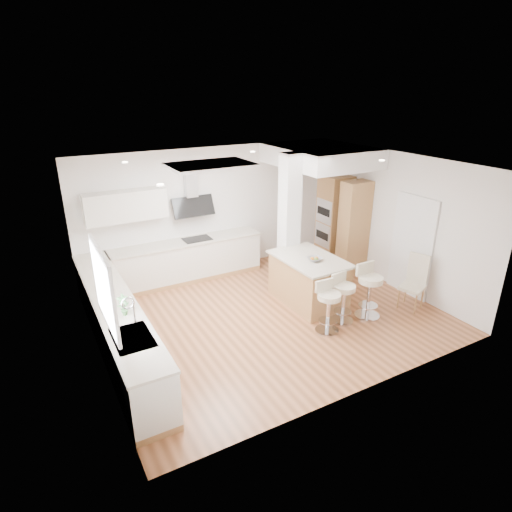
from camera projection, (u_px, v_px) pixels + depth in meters
ground at (268, 314)px, 8.06m from camera, size 6.00×6.00×0.00m
ceiling at (268, 314)px, 8.06m from camera, size 6.00×5.00×0.02m
wall_back at (212, 211)px, 9.56m from camera, size 6.00×0.04×2.80m
wall_left at (91, 280)px, 6.18m from camera, size 0.04×5.00×2.80m
wall_right at (393, 220)px, 8.89m from camera, size 0.04×5.00×2.80m
skylight at (211, 165)px, 7.15m from camera, size 4.10×2.10×0.06m
window_left at (103, 285)px, 5.36m from camera, size 0.06×1.28×1.07m
doorway_right at (412, 247)px, 8.54m from camera, size 0.05×1.00×2.10m
counter_left at (116, 324)px, 6.86m from camera, size 0.63×4.50×1.35m
counter_back at (179, 251)px, 9.19m from camera, size 3.62×0.63×2.50m
pillar at (289, 222)px, 8.78m from camera, size 0.35×0.35×2.80m
soffit at (320, 156)px, 9.16m from camera, size 1.78×2.20×0.40m
oven_column at (341, 223)px, 9.87m from camera, size 0.63×1.21×2.10m
peninsula at (309, 280)px, 8.36m from camera, size 1.05×1.56×1.01m
bar_stool_a at (328, 304)px, 7.34m from camera, size 0.43×0.43×0.93m
bar_stool_b at (343, 295)px, 7.65m from camera, size 0.47×0.47×0.92m
bar_stool_c at (369, 288)px, 7.80m from camera, size 0.47×0.47×1.03m
dining_chair at (415, 279)px, 8.15m from camera, size 0.53×0.53×1.07m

